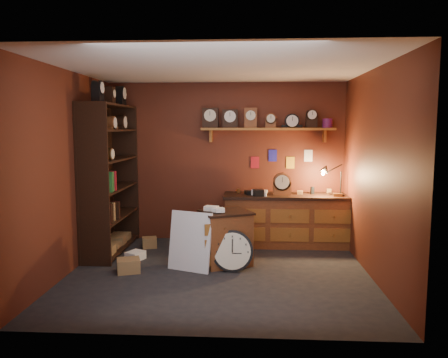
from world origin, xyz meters
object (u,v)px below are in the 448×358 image
shelving_unit (108,172)px  low_cabinet (226,236)px  workbench (288,217)px  big_round_clock (232,251)px

shelving_unit → low_cabinet: shelving_unit is taller
workbench → big_round_clock: bearing=-122.4°
shelving_unit → big_round_clock: (1.97, -0.88, -0.98)m
shelving_unit → big_round_clock: shelving_unit is taller
low_cabinet → workbench: bearing=23.6°
shelving_unit → big_round_clock: 2.37m
shelving_unit → low_cabinet: bearing=-17.4°
workbench → low_cabinet: workbench is taller
low_cabinet → shelving_unit: bearing=138.4°
shelving_unit → workbench: shelving_unit is taller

